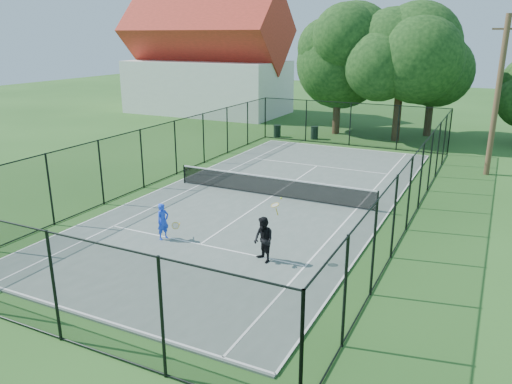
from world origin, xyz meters
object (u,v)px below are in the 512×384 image
at_px(player_black, 264,240).
at_px(utility_pole, 497,96).
at_px(trash_bin_left, 277,131).
at_px(trash_bin_right, 314,133).
at_px(player_blue, 163,221).
at_px(tennis_net, 272,186).

bearing_deg(player_black, utility_pole, 68.12).
distance_m(trash_bin_left, trash_bin_right, 2.86).
xyz_separation_m(trash_bin_left, utility_pole, (14.77, -4.63, 3.84)).
bearing_deg(trash_bin_right, player_blue, -85.98).
relative_size(trash_bin_right, utility_pole, 0.11).
distance_m(trash_bin_right, player_blue, 20.68).
xyz_separation_m(trash_bin_right, utility_pole, (11.95, -5.08, 3.81)).
distance_m(trash_bin_left, player_black, 21.99).
distance_m(tennis_net, trash_bin_left, 14.81).
height_order(tennis_net, player_black, player_black).
bearing_deg(trash_bin_left, player_blue, -78.04).
distance_m(trash_bin_left, player_blue, 20.62).
relative_size(trash_bin_left, utility_pole, 0.11).
distance_m(tennis_net, player_black, 7.19).
bearing_deg(player_black, tennis_net, 112.05).
xyz_separation_m(tennis_net, player_blue, (-1.52, -6.55, 0.18)).
bearing_deg(player_black, trash_bin_right, 105.27).
xyz_separation_m(trash_bin_left, trash_bin_right, (2.82, 0.46, 0.03)).
height_order(tennis_net, trash_bin_left, tennis_net).
bearing_deg(player_black, trash_bin_left, 112.70).
bearing_deg(trash_bin_right, trash_bin_left, -170.84).
bearing_deg(tennis_net, player_blue, -103.04).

